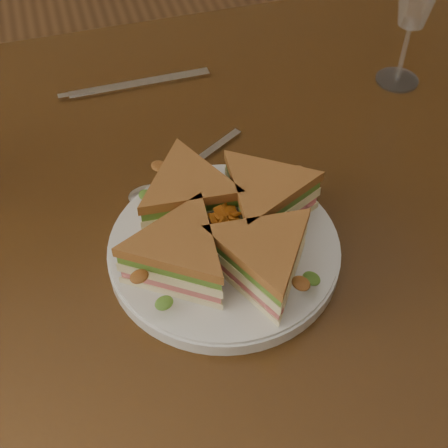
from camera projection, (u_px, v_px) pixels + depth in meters
name	position (u px, v px, depth m)	size (l,w,h in m)	color
table	(189.00, 252.00, 0.81)	(1.20, 0.80, 0.75)	#311C0B
plate	(224.00, 250.00, 0.67)	(0.25, 0.25, 0.02)	silver
sandwich_wedges	(224.00, 227.00, 0.64)	(0.27, 0.27, 0.06)	#FFF3BC
crisps_mound	(224.00, 230.00, 0.65)	(0.09, 0.09, 0.05)	orange
spoon	(162.00, 186.00, 0.74)	(0.16, 0.10, 0.01)	silver
knife	(130.00, 86.00, 0.88)	(0.22, 0.02, 0.00)	silver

